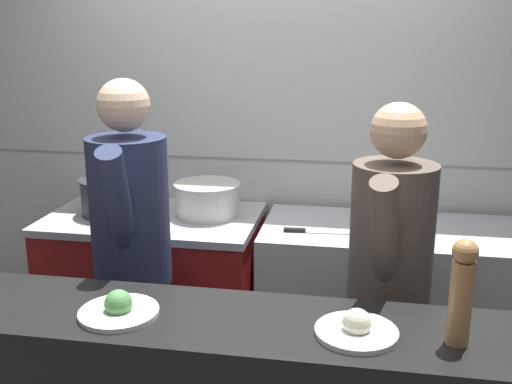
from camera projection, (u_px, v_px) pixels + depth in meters
The scene contains 11 objects.
wall_back_tiled at pixel (271, 133), 3.44m from camera, with size 8.00×0.06×2.60m.
oven_range at pixel (157, 291), 3.39m from camera, with size 1.15×0.71×0.90m.
prep_counter at pixel (394, 310), 3.17m from camera, with size 1.39×0.65×0.90m.
stock_pot at pixel (112, 195), 3.27m from camera, with size 0.35×0.35×0.20m.
sauce_pot at pixel (207, 198), 3.24m from camera, with size 0.36×0.36×0.18m.
chefs_knife at pixel (313, 231), 2.99m from camera, with size 0.36×0.06×0.02m.
plated_dish_appetiser at pixel (119, 309), 2.01m from camera, with size 0.27×0.27×0.09m.
plated_dish_dessert at pixel (356, 329), 1.88m from camera, with size 0.26×0.26×0.09m.
pepper_mill at pixel (462, 290), 1.79m from camera, with size 0.08×0.08×0.34m.
chef_head_cook at pixel (132, 249), 2.65m from camera, with size 0.40×0.74×1.69m.
chef_sous at pixel (389, 281), 2.41m from camera, with size 0.38×0.71×1.62m.
Camera 1 is at (0.51, -2.08, 1.89)m, focal length 42.00 mm.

